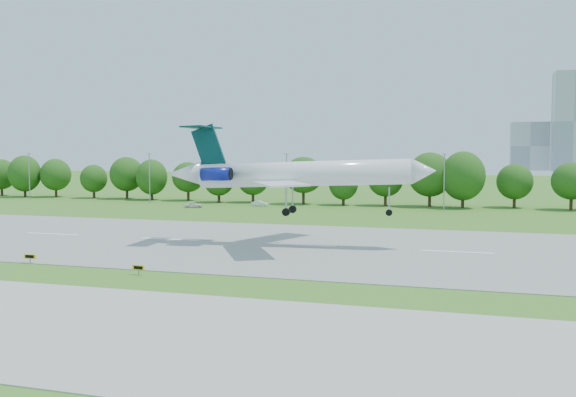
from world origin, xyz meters
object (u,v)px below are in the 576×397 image
object	(u,v)px
service_vehicle_b	(193,205)
taxi_sign_left	(30,257)
service_vehicle_a	(259,203)
airliner	(290,173)

from	to	relation	value
service_vehicle_b	taxi_sign_left	bearing A→B (deg)	174.83
service_vehicle_a	service_vehicle_b	bearing A→B (deg)	118.77
airliner	taxi_sign_left	xyz separation A→B (m)	(-24.18, -22.08, -9.02)
taxi_sign_left	service_vehicle_b	bearing A→B (deg)	98.79
taxi_sign_left	service_vehicle_b	xyz separation A→B (m)	(-13.41, 71.05, -0.11)
airliner	taxi_sign_left	world-z (taller)	airliner
airliner	taxi_sign_left	distance (m)	33.96
service_vehicle_a	service_vehicle_b	size ratio (longest dim) A/B	0.97
service_vehicle_b	service_vehicle_a	bearing A→B (deg)	-72.20
taxi_sign_left	service_vehicle_a	xyz separation A→B (m)	(-0.63, 79.57, -0.15)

